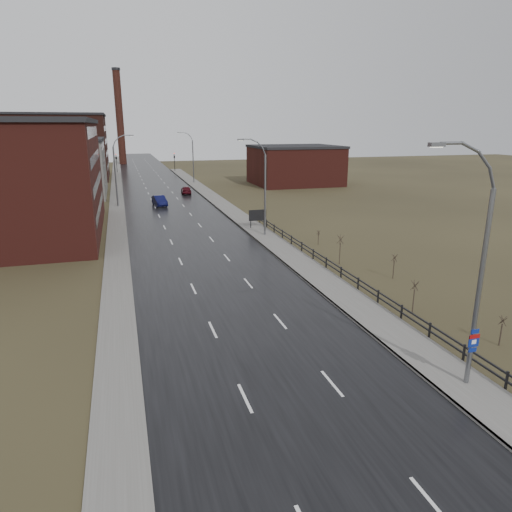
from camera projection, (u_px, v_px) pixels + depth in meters
ground at (323, 443)px, 18.97m from camera, size 320.00×320.00×0.00m
road at (169, 206)px, 74.27m from camera, size 14.00×300.00×0.06m
sidewalk_right at (266, 237)px, 53.55m from camera, size 3.20×180.00×0.18m
curb_right at (253, 238)px, 53.13m from camera, size 0.16×180.00×0.18m
sidewalk_left at (117, 209)px, 72.04m from camera, size 2.40×260.00×0.12m
warehouse_mid at (59, 167)px, 84.54m from camera, size 16.32×20.40×10.50m
warehouse_far at (50, 147)px, 110.15m from camera, size 26.52×24.48×15.50m
building_right at (295, 165)px, 101.63m from camera, size 18.36×16.32×8.50m
smokestack at (120, 117)px, 151.35m from camera, size 2.70×2.70×30.70m
streetlight_main at (476, 273)px, 21.44m from camera, size 3.91×0.29×12.11m
streetlight_right_mid at (263, 187)px, 52.86m from camera, size 3.36×0.28×11.35m
streetlight_left at (117, 171)px, 72.42m from camera, size 3.36×0.28×11.35m
streetlight_right_far at (192, 157)px, 102.64m from camera, size 3.36×0.28×11.35m
guardrail at (345, 273)px, 38.45m from camera, size 0.10×53.05×1.10m
shrub_b at (501, 330)px, 27.12m from camera, size 0.46×0.48×1.90m
shrub_c at (414, 296)px, 31.85m from camera, size 0.56×0.59×2.37m
shrub_d at (394, 266)px, 39.06m from camera, size 0.52×0.55×2.19m
shrub_e at (340, 249)px, 43.14m from camera, size 0.66×0.69×2.79m
shrub_f at (318, 237)px, 50.27m from camera, size 0.40×0.42×1.65m
billboard at (258, 216)px, 57.94m from camera, size 2.31×0.17×2.46m
traffic_light_left at (116, 156)px, 126.16m from camera, size 0.58×2.73×5.30m
traffic_light_right at (174, 155)px, 130.51m from camera, size 0.58×2.73×5.30m
car_near at (160, 201)px, 74.61m from camera, size 2.33×5.14×1.64m
car_far at (186, 190)px, 87.58m from camera, size 2.09×4.58×1.52m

